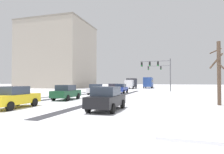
% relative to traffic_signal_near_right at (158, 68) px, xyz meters
% --- Properties ---
extents(ground_plane, '(300.00, 300.00, 0.00)m').
position_rel_traffic_signal_near_right_xyz_m(ground_plane, '(-7.25, -29.35, -4.79)').
color(ground_plane, white).
extents(wheel_track_left_lane, '(1.03, 34.36, 0.01)m').
position_rel_traffic_signal_near_right_xyz_m(wheel_track_left_lane, '(-10.71, -13.73, -4.78)').
color(wheel_track_left_lane, '#38383D').
rests_on(wheel_track_left_lane, ground).
extents(wheel_track_right_lane, '(0.87, 34.36, 0.01)m').
position_rel_traffic_signal_near_right_xyz_m(wheel_track_right_lane, '(-12.83, -13.73, -4.78)').
color(wheel_track_right_lane, '#38383D').
rests_on(wheel_track_right_lane, ground).
extents(wheel_track_center, '(0.90, 34.36, 0.01)m').
position_rel_traffic_signal_near_right_xyz_m(wheel_track_center, '(-4.52, -13.73, -4.78)').
color(wheel_track_center, '#38383D').
rests_on(wheel_track_center, ground).
extents(sidewalk_kerb_right, '(4.00, 34.36, 0.12)m').
position_rel_traffic_signal_near_right_xyz_m(sidewalk_kerb_right, '(3.76, -15.30, -4.73)').
color(sidewalk_kerb_right, white).
rests_on(sidewalk_kerb_right, ground).
extents(traffic_signal_near_right, '(5.96, 0.57, 6.50)m').
position_rel_traffic_signal_near_right_xyz_m(traffic_signal_near_right, '(0.00, 0.00, 0.00)').
color(traffic_signal_near_right, '#56565B').
rests_on(traffic_signal_near_right, ground).
extents(traffic_signal_far_right, '(5.84, 0.41, 6.50)m').
position_rel_traffic_signal_near_right_xyz_m(traffic_signal_far_right, '(0.36, 11.85, -0.15)').
color(traffic_signal_far_right, '#56565B').
rests_on(traffic_signal_far_right, ground).
extents(car_red_lead, '(1.86, 4.12, 1.62)m').
position_rel_traffic_signal_near_right_xyz_m(car_red_lead, '(-8.52, -2.12, -3.97)').
color(car_red_lead, red).
rests_on(car_red_lead, ground).
extents(car_blue_second, '(1.86, 4.11, 1.62)m').
position_rel_traffic_signal_near_right_xyz_m(car_blue_second, '(-6.02, -6.14, -3.97)').
color(car_blue_second, '#233899').
rests_on(car_blue_second, ground).
extents(car_white_third, '(2.00, 4.18, 1.62)m').
position_rel_traffic_signal_near_right_xyz_m(car_white_third, '(-8.84, -10.84, -3.97)').
color(car_white_third, silver).
rests_on(car_white_third, ground).
extents(car_dark_green_fourth, '(1.97, 4.17, 1.62)m').
position_rel_traffic_signal_near_right_xyz_m(car_dark_green_fourth, '(-8.61, -20.32, -3.97)').
color(car_dark_green_fourth, '#194C2D').
rests_on(car_dark_green_fourth, ground).
extents(car_black_fifth, '(1.85, 4.11, 1.62)m').
position_rel_traffic_signal_near_right_xyz_m(car_black_fifth, '(-1.93, -26.50, -3.97)').
color(car_black_fifth, black).
rests_on(car_black_fifth, ground).
extents(car_yellow_cab_sixth, '(1.94, 4.16, 1.62)m').
position_rel_traffic_signal_near_right_xyz_m(car_yellow_cab_sixth, '(-8.90, -27.39, -3.97)').
color(car_yellow_cab_sixth, yellow).
rests_on(car_yellow_cab_sixth, ground).
extents(bus_oncoming, '(2.94, 11.08, 3.38)m').
position_rel_traffic_signal_near_right_xyz_m(bus_oncoming, '(-4.43, 24.64, -2.80)').
color(bus_oncoming, '#284793').
rests_on(bus_oncoming, ground).
extents(box_truck_delivery, '(2.36, 7.42, 3.02)m').
position_rel_traffic_signal_near_right_xyz_m(box_truck_delivery, '(-8.56, 16.28, -3.15)').
color(box_truck_delivery, silver).
rests_on(box_truck_delivery, ground).
extents(bare_tree_sidewalk_near, '(1.30, 1.30, 5.36)m').
position_rel_traffic_signal_near_right_xyz_m(bare_tree_sidewalk_near, '(6.18, -21.01, -1.98)').
color(bare_tree_sidewalk_near, brown).
rests_on(bare_tree_sidewalk_near, ground).
extents(office_building_far_left_block, '(21.69, 19.12, 22.04)m').
position_rel_traffic_signal_near_right_xyz_m(office_building_far_left_block, '(-34.98, 19.48, 6.24)').
color(office_building_far_left_block, '#A89E8E').
rests_on(office_building_far_left_block, ground).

